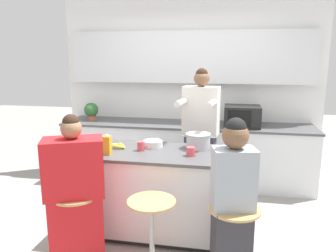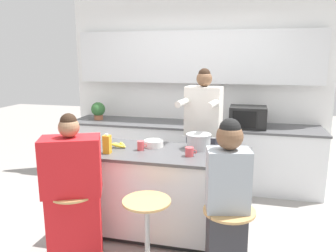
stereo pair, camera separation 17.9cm
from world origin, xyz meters
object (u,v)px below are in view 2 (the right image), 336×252
(person_cooking, at_px, (203,142))
(person_wrapped_blanket, at_px, (73,195))
(bar_stool_leftmost, at_px, (75,221))
(fruit_bowl, at_px, (232,159))
(bar_stool_rightmost, at_px, (228,242))
(bar_stool_center, at_px, (147,230))
(person_seated_near, at_px, (227,210))
(coffee_cup_far, at_px, (189,152))
(juice_carton, at_px, (107,144))
(microwave, at_px, (248,117))
(coffee_cup_near, at_px, (141,146))
(potted_plant, at_px, (98,110))
(banana_bunch, at_px, (119,145))
(kitchen_island, at_px, (166,192))
(cooking_pot, at_px, (199,141))

(person_cooking, height_order, person_wrapped_blanket, person_cooking)
(bar_stool_leftmost, xyz_separation_m, fruit_bowl, (1.34, 0.50, 0.53))
(bar_stool_rightmost, bearing_deg, person_wrapped_blanket, 179.91)
(bar_stool_center, height_order, person_seated_near, person_seated_near)
(coffee_cup_far, relative_size, juice_carton, 0.58)
(person_cooking, height_order, microwave, person_cooking)
(coffee_cup_near, bearing_deg, bar_stool_leftmost, -121.85)
(bar_stool_leftmost, distance_m, bar_stool_center, 0.68)
(juice_carton, relative_size, potted_plant, 0.74)
(bar_stool_rightmost, relative_size, fruit_bowl, 2.94)
(coffee_cup_far, bearing_deg, banana_bunch, 170.84)
(microwave, bearing_deg, person_cooking, -122.64)
(bar_stool_center, distance_m, fruit_bowl, 0.98)
(person_wrapped_blanket, height_order, juice_carton, person_wrapped_blanket)
(person_cooking, bearing_deg, kitchen_island, -106.23)
(bar_stool_leftmost, bearing_deg, potted_plant, 109.67)
(kitchen_island, distance_m, coffee_cup_far, 0.55)
(fruit_bowl, bearing_deg, bar_stool_center, -143.39)
(person_wrapped_blanket, height_order, microwave, person_wrapped_blanket)
(coffee_cup_near, bearing_deg, fruit_bowl, -10.43)
(person_seated_near, bearing_deg, fruit_bowl, 77.22)
(bar_stool_rightmost, height_order, person_wrapped_blanket, person_wrapped_blanket)
(cooking_pot, xyz_separation_m, potted_plant, (-1.75, 1.29, 0.06))
(bar_stool_leftmost, distance_m, banana_bunch, 0.90)
(fruit_bowl, distance_m, microwave, 1.62)
(bar_stool_leftmost, relative_size, person_wrapped_blanket, 0.48)
(kitchen_island, distance_m, microwave, 1.74)
(bar_stool_center, xyz_separation_m, person_cooking, (0.28, 1.32, 0.46))
(bar_stool_center, relative_size, person_wrapped_blanket, 0.48)
(bar_stool_leftmost, distance_m, juice_carton, 0.78)
(person_seated_near, bearing_deg, coffee_cup_far, 111.85)
(banana_bunch, bearing_deg, potted_plant, 122.62)
(bar_stool_leftmost, relative_size, banana_bunch, 3.52)
(bar_stool_center, height_order, person_wrapped_blanket, person_wrapped_blanket)
(person_seated_near, height_order, potted_plant, person_seated_near)
(bar_stool_leftmost, distance_m, potted_plant, 2.38)
(person_wrapped_blanket, height_order, cooking_pot, person_wrapped_blanket)
(microwave, xyz_separation_m, potted_plant, (-2.24, 0.04, 0.00))
(potted_plant, bearing_deg, person_wrapped_blanket, -70.22)
(person_cooking, distance_m, microwave, 0.95)
(person_seated_near, height_order, microwave, person_seated_near)
(cooking_pot, xyz_separation_m, coffee_cup_far, (-0.05, -0.28, -0.04))
(person_wrapped_blanket, distance_m, person_seated_near, 1.33)
(bar_stool_leftmost, height_order, cooking_pot, cooking_pot)
(person_seated_near, bearing_deg, banana_bunch, 136.22)
(bar_stool_rightmost, bearing_deg, coffee_cup_far, 125.72)
(person_seated_near, relative_size, juice_carton, 6.99)
(coffee_cup_far, height_order, juice_carton, juice_carton)
(person_seated_near, relative_size, microwave, 2.84)
(cooking_pot, distance_m, microwave, 1.34)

